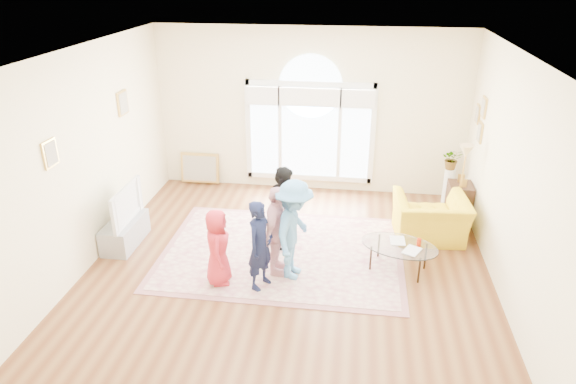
# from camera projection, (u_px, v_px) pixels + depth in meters

# --- Properties ---
(ground) EXTENTS (6.00, 6.00, 0.00)m
(ground) POSITION_uv_depth(u_px,v_px,m) (289.00, 266.00, 7.85)
(ground) COLOR #5B3019
(ground) RESTS_ON ground
(room_shell) EXTENTS (6.00, 6.00, 6.00)m
(room_shell) POSITION_uv_depth(u_px,v_px,m) (310.00, 116.00, 9.76)
(room_shell) COLOR #F3E8BC
(room_shell) RESTS_ON ground
(area_rug) EXTENTS (3.60, 2.60, 0.02)m
(area_rug) POSITION_uv_depth(u_px,v_px,m) (282.00, 252.00, 8.20)
(area_rug) COLOR beige
(area_rug) RESTS_ON ground
(rug_border) EXTENTS (3.80, 2.80, 0.01)m
(rug_border) POSITION_uv_depth(u_px,v_px,m) (282.00, 252.00, 8.20)
(rug_border) COLOR #9A6264
(rug_border) RESTS_ON ground
(tv_console) EXTENTS (0.45, 1.00, 0.42)m
(tv_console) POSITION_uv_depth(u_px,v_px,m) (125.00, 232.00, 8.39)
(tv_console) COLOR #93959B
(tv_console) RESTS_ON ground
(television) EXTENTS (0.17, 1.04, 0.60)m
(television) POSITION_uv_depth(u_px,v_px,m) (121.00, 204.00, 8.17)
(television) COLOR black
(television) RESTS_ON tv_console
(coffee_table) EXTENTS (1.31, 1.04, 0.54)m
(coffee_table) POSITION_uv_depth(u_px,v_px,m) (399.00, 246.00, 7.60)
(coffee_table) COLOR silver
(coffee_table) RESTS_ON ground
(armchair) EXTENTS (1.24, 1.10, 0.75)m
(armchair) POSITION_uv_depth(u_px,v_px,m) (430.00, 219.00, 8.47)
(armchair) COLOR yellow
(armchair) RESTS_ON ground
(side_cabinet) EXTENTS (0.40, 0.50, 0.70)m
(side_cabinet) POSITION_uv_depth(u_px,v_px,m) (459.00, 202.00, 9.09)
(side_cabinet) COLOR black
(side_cabinet) RESTS_ON ground
(floor_lamp) EXTENTS (0.31, 0.31, 1.51)m
(floor_lamp) POSITION_uv_depth(u_px,v_px,m) (465.00, 158.00, 8.49)
(floor_lamp) COLOR black
(floor_lamp) RESTS_ON ground
(plant_pedestal) EXTENTS (0.20, 0.20, 0.70)m
(plant_pedestal) POSITION_uv_depth(u_px,v_px,m) (448.00, 186.00, 9.75)
(plant_pedestal) COLOR white
(plant_pedestal) RESTS_ON ground
(potted_plant) EXTENTS (0.36, 0.32, 0.40)m
(potted_plant) POSITION_uv_depth(u_px,v_px,m) (452.00, 159.00, 9.52)
(potted_plant) COLOR #33722D
(potted_plant) RESTS_ON plant_pedestal
(leaning_picture) EXTENTS (0.80, 0.14, 0.62)m
(leaning_picture) POSITION_uv_depth(u_px,v_px,m) (201.00, 183.00, 10.76)
(leaning_picture) COLOR tan
(leaning_picture) RESTS_ON ground
(child_red) EXTENTS (0.47, 0.62, 1.14)m
(child_red) POSITION_uv_depth(u_px,v_px,m) (218.00, 247.00, 7.21)
(child_red) COLOR red
(child_red) RESTS_ON area_rug
(child_navy) EXTENTS (0.49, 0.57, 1.32)m
(child_navy) POSITION_uv_depth(u_px,v_px,m) (260.00, 245.00, 7.08)
(child_navy) COLOR #111734
(child_navy) RESTS_ON area_rug
(child_black) EXTENTS (0.63, 0.74, 1.34)m
(child_black) POSITION_uv_depth(u_px,v_px,m) (285.00, 206.00, 8.18)
(child_black) COLOR black
(child_black) RESTS_ON area_rug
(child_pink) EXTENTS (0.44, 0.84, 1.38)m
(child_pink) POSITION_uv_depth(u_px,v_px,m) (276.00, 231.00, 7.39)
(child_pink) COLOR #F0AFBA
(child_pink) RESTS_ON area_rug
(child_blue) EXTENTS (0.71, 1.05, 1.51)m
(child_blue) POSITION_uv_depth(u_px,v_px,m) (294.00, 230.00, 7.28)
(child_blue) COLOR #4E8AC1
(child_blue) RESTS_ON area_rug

